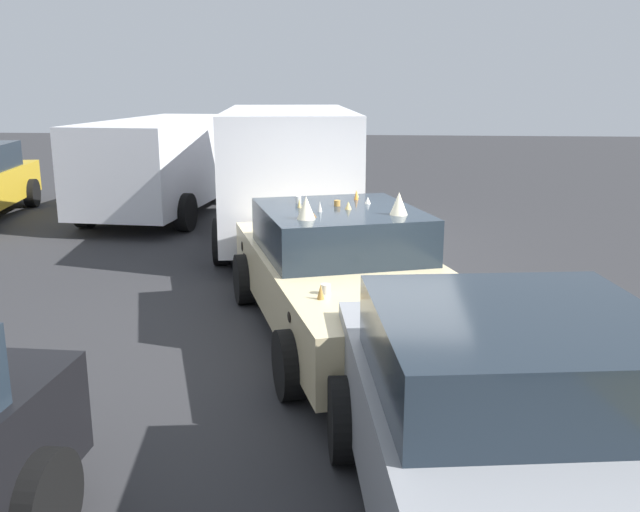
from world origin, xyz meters
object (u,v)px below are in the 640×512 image
object	(u,v)px
parked_van_row_back_far	(164,161)
parked_sedan_row_back_center	(527,450)
art_car_decorated	(345,274)
parked_van_near_right	(289,170)

from	to	relation	value
parked_van_row_back_far	parked_sedan_row_back_center	world-z (taller)	parked_van_row_back_far
parked_sedan_row_back_center	parked_van_row_back_far	bearing A→B (deg)	-161.72
art_car_decorated	parked_van_row_back_far	bearing A→B (deg)	-167.80
parked_van_near_right	parked_van_row_back_far	size ratio (longest dim) A/B	0.93
art_car_decorated	parked_sedan_row_back_center	distance (m)	3.98
art_car_decorated	parked_sedan_row_back_center	bearing A→B (deg)	-1.06
art_car_decorated	parked_van_row_back_far	world-z (taller)	parked_van_row_back_far
art_car_decorated	parked_sedan_row_back_center	world-z (taller)	art_car_decorated
parked_van_near_right	parked_van_row_back_far	world-z (taller)	parked_van_near_right
art_car_decorated	parked_van_row_back_far	xyz separation A→B (m)	(6.89, 4.14, 0.44)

